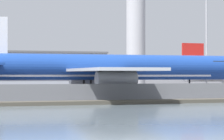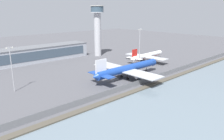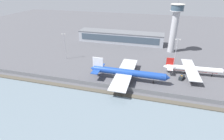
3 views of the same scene
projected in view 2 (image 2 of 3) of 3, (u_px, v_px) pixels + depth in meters
name	position (u px, v px, depth m)	size (l,w,h in m)	color
ground_plane	(112.00, 79.00, 117.42)	(500.00, 500.00, 0.00)	#4C4C51
shoreline_seawall	(142.00, 88.00, 102.89)	(320.00, 3.00, 0.50)	#474238
perimeter_fence	(135.00, 84.00, 105.78)	(280.00, 0.10, 2.67)	slate
cargo_jet_blue	(128.00, 69.00, 118.62)	(49.70, 42.78, 13.30)	#193D93
passenger_jet_white_red	(147.00, 56.00, 158.14)	(38.57, 33.27, 10.81)	white
baggage_tug	(139.00, 81.00, 112.55)	(3.57, 2.76, 1.80)	#1E2328
ops_van	(150.00, 63.00, 148.48)	(4.05, 5.60, 2.48)	#1E2328
control_tower	(97.00, 26.00, 173.75)	(11.01, 11.01, 41.97)	#ADADB2
terminal_building	(33.00, 54.00, 156.37)	(84.23, 15.41, 10.89)	#9EA3AD
apron_light_mast_apron_west	(140.00, 45.00, 145.26)	(3.20, 0.40, 24.49)	#A8A8AD
apron_light_mast_apron_east	(12.00, 67.00, 96.71)	(3.20, 0.40, 20.60)	#A8A8AD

